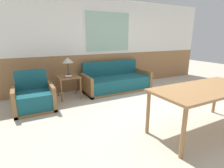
{
  "coord_description": "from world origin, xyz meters",
  "views": [
    {
      "loc": [
        -2.77,
        -2.45,
        1.58
      ],
      "look_at": [
        -0.99,
        0.95,
        0.54
      ],
      "focal_mm": 28.0,
      "sensor_mm": 36.0,
      "label": 1
    }
  ],
  "objects_px": {
    "side_table": "(68,80)",
    "dining_table": "(206,92)",
    "armchair": "(34,99)",
    "couch": "(116,82)",
    "table_lamp": "(68,61)"
  },
  "relations": [
    {
      "from": "side_table",
      "to": "dining_table",
      "type": "xyz_separation_m",
      "value": [
        1.61,
        -2.76,
        0.21
      ]
    },
    {
      "from": "armchair",
      "to": "dining_table",
      "type": "bearing_deg",
      "value": -45.46
    },
    {
      "from": "couch",
      "to": "table_lamp",
      "type": "xyz_separation_m",
      "value": [
        -1.42,
        0.08,
        0.73
      ]
    },
    {
      "from": "couch",
      "to": "armchair",
      "type": "xyz_separation_m",
      "value": [
        -2.35,
        -0.47,
        0.01
      ]
    },
    {
      "from": "couch",
      "to": "side_table",
      "type": "distance_m",
      "value": 1.47
    },
    {
      "from": "dining_table",
      "to": "side_table",
      "type": "bearing_deg",
      "value": 120.19
    },
    {
      "from": "couch",
      "to": "armchair",
      "type": "distance_m",
      "value": 2.39
    },
    {
      "from": "couch",
      "to": "dining_table",
      "type": "xyz_separation_m",
      "value": [
        0.15,
        -2.78,
        0.45
      ]
    },
    {
      "from": "dining_table",
      "to": "couch",
      "type": "bearing_deg",
      "value": 93.11
    },
    {
      "from": "couch",
      "to": "armchair",
      "type": "height_order",
      "value": "armchair"
    },
    {
      "from": "table_lamp",
      "to": "dining_table",
      "type": "bearing_deg",
      "value": -61.26
    },
    {
      "from": "side_table",
      "to": "couch",
      "type": "bearing_deg",
      "value": 0.65
    },
    {
      "from": "armchair",
      "to": "side_table",
      "type": "xyz_separation_m",
      "value": [
        0.89,
        0.45,
        0.23
      ]
    },
    {
      "from": "side_table",
      "to": "table_lamp",
      "type": "xyz_separation_m",
      "value": [
        0.04,
        0.1,
        0.49
      ]
    },
    {
      "from": "armchair",
      "to": "dining_table",
      "type": "distance_m",
      "value": 3.43
    }
  ]
}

